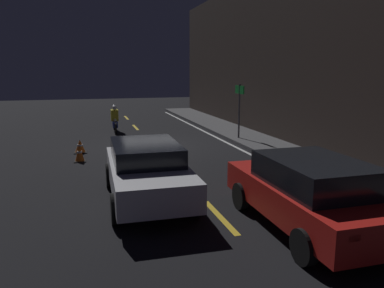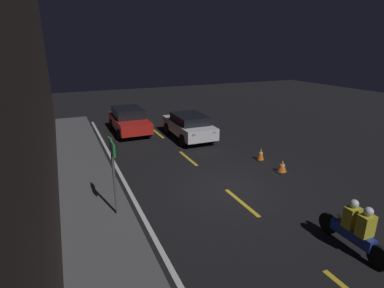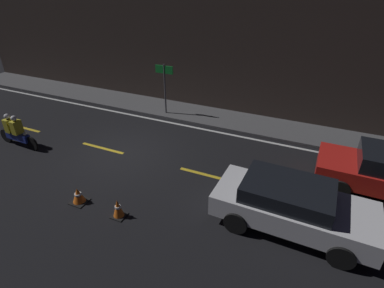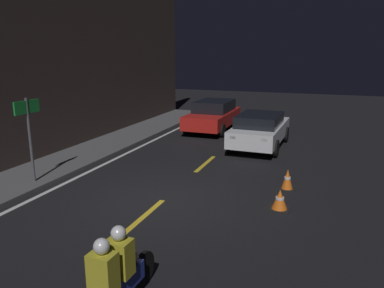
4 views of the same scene
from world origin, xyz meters
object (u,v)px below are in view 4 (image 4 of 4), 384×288
sedan_white (260,129)px  taxi_red (213,115)px  motorcycle (114,277)px  shop_sign (28,124)px  traffic_cone_near (280,200)px  traffic_cone_mid (287,180)px

sedan_white → taxi_red: size_ratio=1.01×
sedan_white → taxi_red: 3.81m
motorcycle → shop_sign: (3.99, 5.17, 1.17)m
motorcycle → shop_sign: 6.63m
traffic_cone_near → traffic_cone_mid: bearing=-0.4°
sedan_white → shop_sign: 8.59m
taxi_red → traffic_cone_near: 9.66m
shop_sign → motorcycle: bearing=-127.6°
sedan_white → traffic_cone_near: 6.21m
motorcycle → traffic_cone_mid: size_ratio=3.58×
traffic_cone_near → traffic_cone_mid: (1.48, -0.01, 0.04)m
sedan_white → shop_sign: bearing=143.1°
traffic_cone_near → shop_sign: 7.09m
traffic_cone_near → shop_sign: (-0.72, 6.88, 1.57)m
traffic_cone_near → shop_sign: size_ratio=0.21×
sedan_white → traffic_cone_mid: size_ratio=7.11×
shop_sign → sedan_white: bearing=-38.2°
sedan_white → taxi_red: (2.61, 2.78, 0.02)m
sedan_white → traffic_cone_near: (-5.98, -1.60, -0.50)m
taxi_red → traffic_cone_near: (-8.59, -4.38, -0.52)m
shop_sign → taxi_red: bearing=-15.0°
sedan_white → shop_sign: (-6.69, 5.27, 1.07)m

